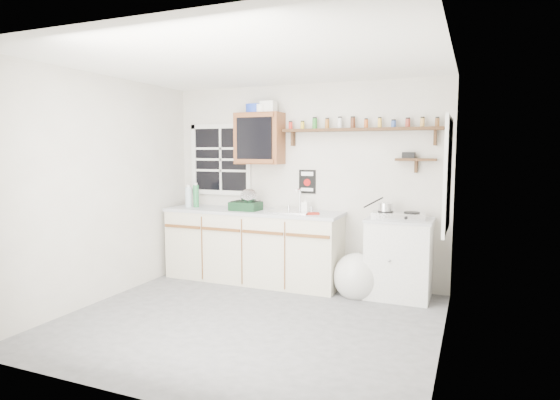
{
  "coord_description": "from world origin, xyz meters",
  "views": [
    {
      "loc": [
        2.01,
        -4.0,
        1.67
      ],
      "look_at": [
        0.11,
        0.55,
        1.15
      ],
      "focal_mm": 30.0,
      "sensor_mm": 36.0,
      "label": 1
    }
  ],
  "objects_px": {
    "upper_cabinet": "(259,139)",
    "spice_shelf": "(359,129)",
    "dish_rack": "(247,204)",
    "main_cabinet": "(253,245)",
    "hotplate": "(398,215)",
    "right_cabinet": "(399,258)"
  },
  "relations": [
    {
      "from": "spice_shelf",
      "to": "hotplate",
      "type": "height_order",
      "value": "spice_shelf"
    },
    {
      "from": "main_cabinet",
      "to": "upper_cabinet",
      "type": "distance_m",
      "value": 1.37
    },
    {
      "from": "right_cabinet",
      "to": "upper_cabinet",
      "type": "distance_m",
      "value": 2.26
    },
    {
      "from": "spice_shelf",
      "to": "hotplate",
      "type": "distance_m",
      "value": 1.13
    },
    {
      "from": "spice_shelf",
      "to": "dish_rack",
      "type": "relative_size",
      "value": 5.22
    },
    {
      "from": "main_cabinet",
      "to": "dish_rack",
      "type": "relative_size",
      "value": 6.31
    },
    {
      "from": "upper_cabinet",
      "to": "hotplate",
      "type": "height_order",
      "value": "upper_cabinet"
    },
    {
      "from": "hotplate",
      "to": "upper_cabinet",
      "type": "bearing_deg",
      "value": 169.65
    },
    {
      "from": "dish_rack",
      "to": "upper_cabinet",
      "type": "bearing_deg",
      "value": 68.49
    },
    {
      "from": "upper_cabinet",
      "to": "spice_shelf",
      "type": "distance_m",
      "value": 1.27
    },
    {
      "from": "main_cabinet",
      "to": "spice_shelf",
      "type": "distance_m",
      "value": 1.98
    },
    {
      "from": "main_cabinet",
      "to": "spice_shelf",
      "type": "relative_size",
      "value": 1.21
    },
    {
      "from": "right_cabinet",
      "to": "dish_rack",
      "type": "xyz_separation_m",
      "value": [
        -1.89,
        -0.09,
        0.55
      ]
    },
    {
      "from": "main_cabinet",
      "to": "dish_rack",
      "type": "bearing_deg",
      "value": -129.07
    },
    {
      "from": "right_cabinet",
      "to": "dish_rack",
      "type": "height_order",
      "value": "dish_rack"
    },
    {
      "from": "spice_shelf",
      "to": "dish_rack",
      "type": "xyz_separation_m",
      "value": [
        -1.35,
        -0.28,
        -0.92
      ]
    },
    {
      "from": "right_cabinet",
      "to": "upper_cabinet",
      "type": "relative_size",
      "value": 1.4
    },
    {
      "from": "main_cabinet",
      "to": "dish_rack",
      "type": "height_order",
      "value": "dish_rack"
    },
    {
      "from": "main_cabinet",
      "to": "hotplate",
      "type": "height_order",
      "value": "hotplate"
    },
    {
      "from": "dish_rack",
      "to": "main_cabinet",
      "type": "bearing_deg",
      "value": 51.97
    },
    {
      "from": "dish_rack",
      "to": "hotplate",
      "type": "height_order",
      "value": "dish_rack"
    },
    {
      "from": "spice_shelf",
      "to": "dish_rack",
      "type": "distance_m",
      "value": 1.66
    }
  ]
}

